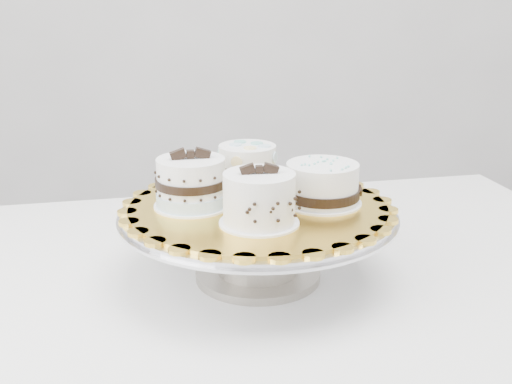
{
  "coord_description": "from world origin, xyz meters",
  "views": [
    {
      "loc": [
        -0.06,
        -0.85,
        1.17
      ],
      "look_at": [
        0.06,
        0.04,
        0.88
      ],
      "focal_mm": 45.0,
      "sensor_mm": 36.0,
      "label": 1
    }
  ],
  "objects": [
    {
      "name": "table",
      "position": [
        0.03,
        0.02,
        0.68
      ],
      "size": [
        1.37,
        0.97,
        0.75
      ],
      "rotation": [
        0.0,
        0.0,
        0.08
      ],
      "color": "silver",
      "rests_on": "floor"
    },
    {
      "name": "cake_stand",
      "position": [
        0.06,
        0.03,
        0.83
      ],
      "size": [
        0.41,
        0.41,
        0.11
      ],
      "color": "gray",
      "rests_on": "table"
    },
    {
      "name": "cake_board",
      "position": [
        0.06,
        0.03,
        0.86
      ],
      "size": [
        0.47,
        0.47,
        0.01
      ],
      "primitive_type": "cylinder",
      "rotation": [
        0.0,
        0.0,
        -0.3
      ],
      "color": "gold",
      "rests_on": "cake_stand"
    },
    {
      "name": "cake_swirl",
      "position": [
        0.05,
        -0.05,
        0.9
      ],
      "size": [
        0.11,
        0.11,
        0.09
      ],
      "rotation": [
        0.0,
        0.0,
        -0.0
      ],
      "color": "white",
      "rests_on": "cake_board"
    },
    {
      "name": "cake_banded",
      "position": [
        -0.03,
        0.03,
        0.9
      ],
      "size": [
        0.11,
        0.11,
        0.09
      ],
      "rotation": [
        0.0,
        0.0,
        0.07
      ],
      "color": "white",
      "rests_on": "cake_board"
    },
    {
      "name": "cake_dots",
      "position": [
        0.06,
        0.12,
        0.9
      ],
      "size": [
        0.11,
        0.11,
        0.07
      ],
      "rotation": [
        0.0,
        0.0,
        0.15
      ],
      "color": "white",
      "rests_on": "cake_board"
    },
    {
      "name": "cake_ribbon",
      "position": [
        0.16,
        0.02,
        0.89
      ],
      "size": [
        0.12,
        0.12,
        0.06
      ],
      "rotation": [
        0.0,
        0.0,
        -0.1
      ],
      "color": "white",
      "rests_on": "cake_board"
    }
  ]
}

